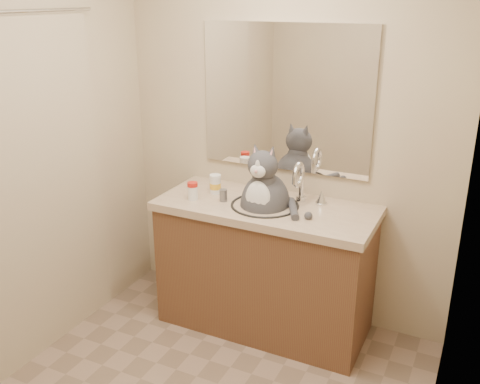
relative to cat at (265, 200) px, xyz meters
The scene contains 8 objects.
room 1.00m from the cat, 89.79° to the right, with size 2.22×2.52×2.42m.
vanity 0.44m from the cat, 76.49° to the left, with size 1.34×0.59×1.12m.
mirror 0.64m from the cat, 89.29° to the left, with size 1.10×0.02×0.90m, color white.
shower_curtain 1.36m from the cat, 140.98° to the right, with size 0.02×1.30×1.93m.
cat is the anchor object (origin of this frame).
pill_bottle_redcap 0.45m from the cat, 166.72° to the right, with size 0.07×0.07×0.11m.
pill_bottle_orange 0.37m from the cat, behind, with size 0.08×0.08×0.12m.
grey_canister 0.26m from the cat, 169.61° to the right, with size 0.05×0.05×0.08m.
Camera 1 is at (1.17, -1.83, 2.05)m, focal length 40.00 mm.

